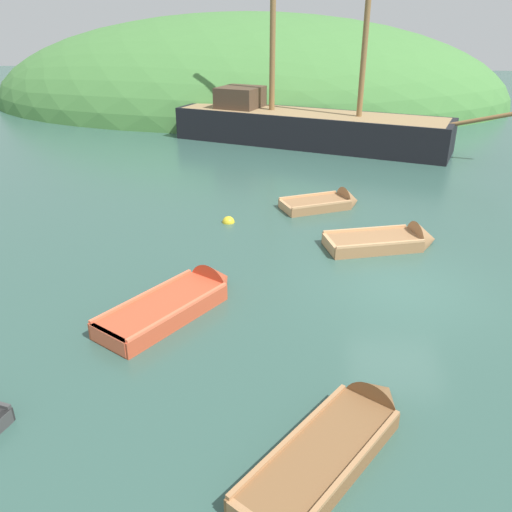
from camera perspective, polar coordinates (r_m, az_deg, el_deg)
The scene contains 8 objects.
ground_plane at distance 14.00m, azimuth 15.90°, elevation -3.45°, with size 120.00×120.00×0.00m, color #33564C.
shore_hill at distance 44.45m, azimuth -0.90°, elevation 16.58°, with size 40.43×26.70×13.35m, color #477F3D.
sailing_ship at distance 29.04m, azimuth 5.51°, elevation 13.29°, with size 17.00×7.84×12.72m.
rowboat_near_dock at distance 19.41m, azimuth 7.88°, elevation 5.64°, with size 3.19×2.38×1.16m.
rowboat_far at distance 9.17m, azimuth 9.40°, elevation -19.08°, with size 3.09×3.88×1.07m.
rowboat_center at distance 12.71m, azimuth -8.07°, elevation -4.96°, with size 3.08×4.00×1.20m.
rowboat_outer_right at distance 16.39m, azimuth 14.53°, elevation 1.44°, with size 3.67×2.21×1.22m.
buoy_yellow at distance 17.79m, azimuth -3.03°, elevation 3.70°, with size 0.42×0.42×0.42m, color yellow.
Camera 1 is at (-2.58, -12.17, 6.42)m, focal length 36.60 mm.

